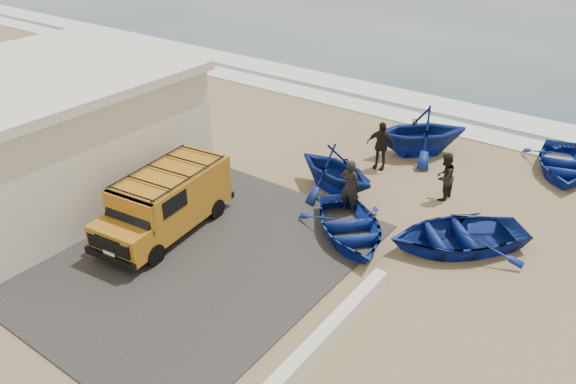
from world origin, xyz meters
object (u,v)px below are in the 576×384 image
Objects in this scene: boat_near_right at (457,235)px; boat_mid_left at (335,169)px; van at (167,200)px; boat_far_left at (420,131)px; boat_near_left at (350,227)px; fisherman_middle at (444,177)px; boat_far_right at (563,163)px; fisherman_back at (381,145)px; building at (36,132)px; parapet at (321,342)px; fisherman_front at (350,187)px.

boat_mid_left is (-4.87, 0.85, 0.45)m from boat_near_right.
boat_far_left reaches higher than van.
fisherman_middle is at bearing 24.91° from boat_near_left.
boat_near_right is at bearing -117.21° from boat_far_right.
boat_near_right reaches higher than boat_near_left.
fisherman_back is (-1.57, 4.89, 0.56)m from boat_near_left.
building reaches higher than van.
boat_near_left is 3.08m from boat_mid_left.
building is at bearing -53.19° from fisherman_middle.
van reaches higher than boat_near_left.
parapet is at bearing 8.03° from fisherman_middle.
fisherman_middle is (1.35, 4.04, 0.46)m from boat_near_left.
boat_far_left is at bearing 47.62° from building.
boat_far_left is 5.47m from boat_far_right.
van is at bearing -104.59° from boat_near_right.
fisherman_front reaches higher than parapet.
van is 8.56m from fisherman_back.
fisherman_middle is (-1.52, 2.59, 0.43)m from boat_near_right.
fisherman_front reaches higher than boat_far_right.
building is at bearing 152.26° from boat_near_left.
building reaches higher than boat_far_right.
boat_mid_left is at bearing -58.36° from fisherman_middle.
boat_near_right is at bearing -86.62° from boat_mid_left.
boat_near_left is (-1.94, 4.60, 0.12)m from parapet.
fisherman_front is 3.47m from fisherman_middle.
boat_far_left is 2.04× the size of fisherman_front.
fisherman_middle is at bearing -7.37° from boat_far_left.
boat_far_right reaches higher than boat_near_left.
fisherman_front is 1.11× the size of fisherman_middle.
fisherman_back is (-0.75, 3.55, -0.00)m from fisherman_front.
fisherman_middle is (2.18, 2.70, -0.09)m from fisherman_front.
parapet is 1.51× the size of boat_far_right.
boat_near_left is 5.17m from fisherman_back.
fisherman_front is at bearing -141.21° from boat_far_right.
boat_near_right is 5.65m from fisherman_back.
boat_mid_left is 0.84× the size of boat_far_right.
building is 14.46m from boat_near_right.
boat_near_right reaches higher than boat_far_right.
boat_near_left is at bearing -80.22° from fisherman_back.
building is at bearing 137.87° from boat_mid_left.
boat_far_left reaches higher than fisherman_middle.
fisherman_middle is at bearing 165.88° from boat_near_right.
boat_near_left is 4.29m from fisherman_middle.
van reaches higher than boat_mid_left.
parapet is 6.59m from fisherman_front.
boat_near_left is (4.86, 3.01, -0.70)m from van.
parapet is at bearing -4.58° from building.
van is at bearing 164.97° from boat_mid_left.
fisherman_middle is 0.90× the size of fisherman_back.
boat_far_right is 2.08× the size of fisherman_front.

